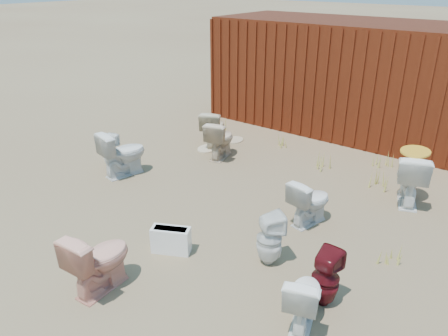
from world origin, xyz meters
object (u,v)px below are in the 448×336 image
Objects in this scene: loose_tank at (171,240)px; shipping_container at (348,76)px; toilet_front_maroon at (326,278)px; toilet_back_e at (269,239)px; toilet_back_yellowlid at (410,178)px; toilet_back_a at (110,151)px; toilet_front_pink at (99,260)px; toilet_front_c at (310,201)px; toilet_back_beige_right at (220,139)px; toilet_front_e at (304,298)px; toilet_front_a at (123,153)px; toilet_back_beige_left at (213,128)px.

shipping_container is at bearing 66.18° from loose_tank.
toilet_front_maroon is 0.96× the size of toilet_back_e.
toilet_back_a is at bearing 2.87° from toilet_back_yellowlid.
toilet_front_pink is 3.51m from toilet_back_a.
toilet_front_c is 1.18m from toilet_back_e.
shipping_container is 12.00× the size of loose_tank.
toilet_back_beige_right is at bearing 89.91° from loose_tank.
loose_tank is (-1.96, 0.09, -0.15)m from toilet_front_e.
toilet_front_maroon is 0.89× the size of toilet_back_beige_right.
loose_tank is (0.34, -6.16, -1.02)m from shipping_container.
shipping_container is 5.53m from toilet_back_a.
loose_tank is at bearing 10.24° from toilet_front_maroon.
toilet_back_yellowlid is at bearing -120.81° from toilet_front_pink.
shipping_container is 8.67× the size of toilet_front_c.
toilet_front_c is at bearing -159.60° from toilet_front_a.
shipping_container is 4.71m from toilet_front_c.
toilet_front_a is 1.20× the size of toilet_front_c.
toilet_front_a reaches higher than toilet_front_c.
toilet_back_e is (3.92, -0.71, 0.03)m from toilet_back_a.
toilet_back_beige_left is (-1.64, -2.84, -0.81)m from shipping_container.
toilet_front_e is 5.22m from toilet_back_beige_left.
toilet_front_maroon is at bearing 119.49° from toilet_back_beige_left.
toilet_front_a reaches higher than toilet_back_a.
toilet_back_beige_left is at bearing -5.17° from toilet_back_e.
loose_tank is (1.98, -3.32, -0.21)m from toilet_back_beige_left.
toilet_front_c is (1.41, -4.41, -0.85)m from shipping_container.
toilet_front_pink is 2.51m from toilet_front_maroon.
toilet_back_beige_left is at bearing -14.93° from toilet_front_c.
toilet_back_yellowlid is (3.99, -0.05, 0.04)m from toilet_back_beige_left.
toilet_front_c is 1.03× the size of toilet_front_maroon.
toilet_back_beige_left reaches higher than toilet_front_maroon.
toilet_front_pink is 1.02× the size of toilet_back_beige_left.
toilet_front_e is at bearing 115.65° from toilet_back_beige_left.
toilet_front_a is 0.46m from toilet_back_a.
loose_tank is (1.48, -2.91, -0.20)m from toilet_back_beige_right.
shipping_container reaches higher than toilet_back_yellowlid.
loose_tank is (-2.01, -0.31, -0.16)m from toilet_front_maroon.
toilet_back_beige_right is (0.51, -0.42, -0.01)m from toilet_back_beige_left.
shipping_container is 7.06× the size of toilet_back_yellowlid.
toilet_back_beige_left is at bearing -53.75° from toilet_back_beige_right.
shipping_container is 8.93× the size of toilet_front_maroon.
toilet_front_maroon is 2.96m from toilet_back_yellowlid.
toilet_front_c is 0.81× the size of toilet_back_yellowlid.
toilet_front_a reaches higher than toilet_back_e.
toilet_back_yellowlid is at bearing -143.19° from toilet_front_a.
toilet_back_a is 0.74× the size of toilet_back_yellowlid.
toilet_front_c is (3.41, 0.53, -0.07)m from toilet_front_a.
shipping_container reaches higher than toilet_front_a.
toilet_front_pink is at bearing 146.38° from toilet_front_a.
toilet_back_e is 1.28m from loose_tank.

